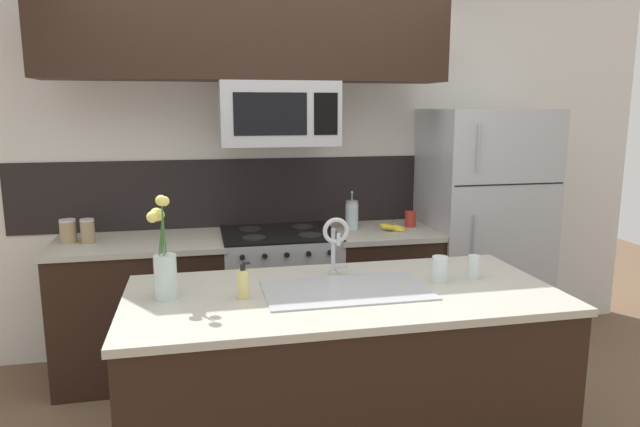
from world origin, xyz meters
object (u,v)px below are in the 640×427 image
flower_vase (164,265)px  microwave (278,114)px  spare_glass (474,267)px  refrigerator (480,230)px  french_press (352,215)px  coffee_tin (410,219)px  storage_jar_medium (88,231)px  banana_bunch (394,228)px  dish_soap_bottle (243,283)px  drinking_glass (440,269)px  stove_range (280,298)px  sink_faucet (335,239)px  storage_jar_tall (68,231)px

flower_vase → microwave: bearing=59.7°
microwave → spare_glass: microwave is taller
refrigerator → french_press: 0.97m
coffee_tin → microwave: bearing=-175.7°
storage_jar_medium → banana_bunch: size_ratio=0.80×
dish_soap_bottle → french_press: bearing=56.9°
drinking_glass → flower_vase: bearing=178.8°
stove_range → microwave: bearing=-89.8°
stove_range → dish_soap_bottle: size_ratio=5.64×
sink_faucet → spare_glass: size_ratio=2.63×
stove_range → dish_soap_bottle: bearing=-105.1°
storage_jar_tall → dish_soap_bottle: dish_soap_bottle is taller
storage_jar_medium → drinking_glass: (1.82, -1.22, -0.01)m
microwave → banana_bunch: (0.78, -0.04, -0.77)m
stove_range → storage_jar_medium: (-1.21, 0.01, 0.52)m
storage_jar_tall → banana_bunch: size_ratio=0.79×
french_press → dish_soap_bottle: size_ratio=1.62×
storage_jar_medium → sink_faucet: sink_faucet is taller
drinking_glass → french_press: bearing=94.3°
microwave → spare_glass: (0.80, -1.17, -0.74)m
refrigerator → sink_faucet: 1.72m
storage_jar_medium → coffee_tin: bearing=1.1°
refrigerator → spare_glass: (-0.67, -1.22, 0.10)m
microwave → french_press: microwave is taller
french_press → dish_soap_bottle: 1.57m
storage_jar_tall → sink_faucet: 1.81m
storage_jar_tall → french_press: size_ratio=0.56×
coffee_tin → sink_faucet: sink_faucet is taller
drinking_glass → spare_glass: (0.19, 0.01, -0.00)m
french_press → spare_glass: 1.29m
storage_jar_tall → drinking_glass: storage_jar_tall is taller
sink_faucet → microwave: bearing=97.6°
storage_jar_medium → dish_soap_bottle: bearing=-55.6°
stove_range → sink_faucet: 1.22m
stove_range → storage_jar_tall: 1.43m
banana_bunch → refrigerator: bearing=6.7°
stove_range → storage_jar_tall: bearing=178.5°
french_press → sink_faucet: 1.16m
storage_jar_tall → storage_jar_medium: 0.12m
french_press → spare_glass: (0.28, -1.26, -0.04)m
flower_vase → sink_faucet: bearing=10.5°
storage_jar_medium → spare_glass: storage_jar_medium is taller
storage_jar_medium → banana_bunch: (1.99, -0.07, -0.05)m
sink_faucet → flower_vase: 0.83m
storage_jar_medium → french_press: (1.72, 0.05, 0.02)m
microwave → coffee_tin: bearing=4.3°
stove_range → drinking_glass: size_ratio=7.38×
sink_faucet → spare_glass: 0.70m
refrigerator → flower_vase: (-2.16, -1.20, 0.19)m
stove_range → french_press: size_ratio=3.48×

